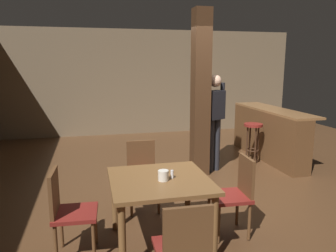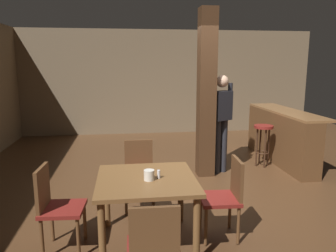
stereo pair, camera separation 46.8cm
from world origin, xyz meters
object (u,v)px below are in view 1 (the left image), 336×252
Objects in this scene: chair_east at (236,191)px; chair_north at (142,171)px; salt_shaker at (172,174)px; bar_counter at (268,133)px; bar_stool_near at (253,134)px; napkin_cup at (163,175)px; chair_south at (184,248)px; standing_person at (214,116)px; dining_table at (160,189)px; chair_west at (67,209)px.

chair_north is at bearing 134.65° from chair_east.
bar_counter is (2.68, 2.67, -0.26)m from salt_shaker.
chair_north is 1.14× the size of bar_stool_near.
napkin_cup is at bearing -86.52° from chair_north.
chair_south is 8.15× the size of napkin_cup.
bar_counter reaches higher than salt_shaker.
napkin_cup is (0.03, 0.88, 0.28)m from chair_south.
napkin_cup is 3.90m from bar_counter.
standing_person reaches higher than napkin_cup.
chair_east is 2.28m from standing_person.
bar_counter is at bearing 43.41° from dining_table.
napkin_cup is (0.02, -0.06, 0.16)m from dining_table.
chair_west is at bearing -133.51° from chair_north.
bar_counter is (2.78, 2.71, -0.27)m from napkin_cup.
chair_west reaches higher than bar_stool_near.
napkin_cup is 1.23× the size of salt_shaker.
napkin_cup is at bearing -174.44° from chair_east.
standing_person reaches higher than bar_stool_near.
chair_west is at bearing -179.80° from dining_table.
chair_south is at bearing -115.14° from standing_person.
chair_west is at bearing 179.03° from salt_shaker.
bar_counter is at bearing 19.65° from standing_person.
standing_person is at bearing -164.54° from bar_stool_near.
standing_person is 2.20× the size of bar_stool_near.
bar_stool_near is at bearing 45.87° from dining_table.
standing_person is at bearing 64.86° from chair_south.
chair_east reaches higher than dining_table.
chair_north is at bearing -148.94° from bar_counter.
bar_stool_near is (2.38, 1.47, 0.08)m from chair_north.
bar_stool_near is at bearing -152.81° from bar_counter.
dining_table is 0.18m from napkin_cup.
chair_north reaches higher than bar_stool_near.
chair_south is 0.92m from napkin_cup.
bar_stool_near is at bearing 47.70° from salt_shaker.
standing_person reaches higher than chair_east.
chair_north reaches higher than dining_table.
chair_west is at bearing -143.57° from bar_stool_near.
dining_table is at bearing -123.74° from standing_person.
dining_table is 1.15× the size of chair_south.
bar_counter reaches higher than chair_south.
standing_person reaches higher than chair_south.
chair_north is (-0.04, 0.94, -0.12)m from dining_table.
chair_north is 2.80m from bar_stool_near.
chair_north is 1.05m from napkin_cup.
chair_south is 1.00× the size of chair_west.
salt_shaker is (0.10, 0.04, -0.01)m from napkin_cup.
standing_person reaches higher than chair_west.
chair_west is 4.07m from bar_stool_near.
salt_shaker is (0.13, -0.02, 0.15)m from dining_table.
salt_shaker reaches higher than dining_table.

